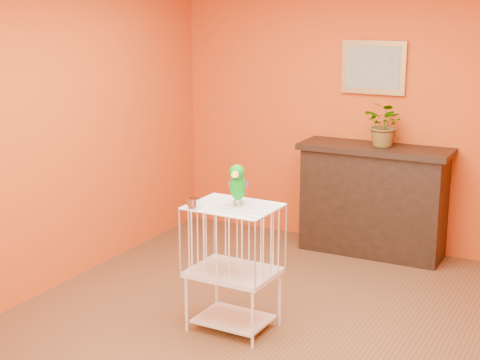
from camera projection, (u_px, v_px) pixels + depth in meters
The scene contains 8 objects.
ground at pixel (271, 331), 5.39m from camera, with size 4.50×4.50×0.00m, color brown.
room_shell at pixel (274, 118), 5.02m from camera, with size 4.50×4.50×4.50m.
console_cabinet at pixel (373, 200), 6.95m from camera, with size 1.41×0.51×1.05m.
potted_plant at pixel (387, 128), 6.80m from camera, with size 0.37×0.42×0.32m, color #26722D.
framed_picture at pixel (373, 67), 6.89m from camera, with size 0.62×0.04×0.50m.
birdcage at pixel (233, 266), 5.33m from camera, with size 0.63×0.49×0.94m.
feed_cup at pixel (194, 203), 5.15m from camera, with size 0.10×0.10×0.07m, color silver.
parrot at pixel (238, 184), 5.19m from camera, with size 0.16×0.28×0.31m.
Camera 1 is at (2.09, -4.52, 2.37)m, focal length 55.00 mm.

